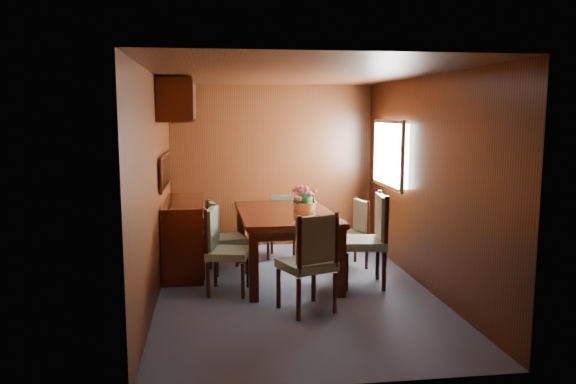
{
  "coord_description": "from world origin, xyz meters",
  "views": [
    {
      "loc": [
        -0.9,
        -6.05,
        1.98
      ],
      "look_at": [
        0.0,
        0.52,
        1.05
      ],
      "focal_mm": 35.0,
      "sensor_mm": 36.0,
      "label": 1
    }
  ],
  "objects": [
    {
      "name": "flower_centerpiece",
      "position": [
        0.22,
        0.63,
        0.96
      ],
      "size": [
        0.29,
        0.29,
        0.29
      ],
      "color": "#C87C3D",
      "rests_on": "dining_table"
    },
    {
      "name": "chair_head",
      "position": [
        0.06,
        -0.73,
        0.57
      ],
      "size": [
        0.63,
        0.61,
        1.03
      ],
      "rotation": [
        0.0,
        0.0,
        0.38
      ],
      "color": "black",
      "rests_on": "ground"
    },
    {
      "name": "ground",
      "position": [
        0.0,
        0.0,
        0.0
      ],
      "size": [
        4.5,
        4.5,
        0.0
      ],
      "primitive_type": "plane",
      "color": "#333746",
      "rests_on": "ground"
    },
    {
      "name": "chair_foot",
      "position": [
        0.08,
        1.56,
        0.48
      ],
      "size": [
        0.5,
        0.48,
        0.86
      ],
      "rotation": [
        0.0,
        0.0,
        2.88
      ],
      "color": "black",
      "rests_on": "ground"
    },
    {
      "name": "chair_right_near",
      "position": [
        0.9,
        0.09,
        0.6
      ],
      "size": [
        0.55,
        0.57,
        1.08
      ],
      "rotation": [
        0.0,
        0.0,
        1.44
      ],
      "color": "black",
      "rests_on": "ground"
    },
    {
      "name": "sideboard",
      "position": [
        -1.25,
        1.0,
        0.45
      ],
      "size": [
        0.48,
        1.4,
        0.9
      ],
      "primitive_type": "cube",
      "color": "black",
      "rests_on": "ground"
    },
    {
      "name": "chair_right_far",
      "position": [
        0.92,
        0.91,
        0.49
      ],
      "size": [
        0.46,
        0.48,
        0.88
      ],
      "rotation": [
        0.0,
        0.0,
        1.73
      ],
      "color": "black",
      "rests_on": "ground"
    },
    {
      "name": "chair_left_far",
      "position": [
        -0.79,
        0.86,
        0.5
      ],
      "size": [
        0.49,
        0.51,
        0.9
      ],
      "rotation": [
        0.0,
        0.0,
        -1.35
      ],
      "color": "black",
      "rests_on": "ground"
    },
    {
      "name": "dining_table",
      "position": [
        -0.03,
        0.51,
        0.7
      ],
      "size": [
        1.14,
        1.77,
        0.82
      ],
      "rotation": [
        0.0,
        0.0,
        0.03
      ],
      "color": "black",
      "rests_on": "ground"
    },
    {
      "name": "room_shell",
      "position": [
        -0.1,
        0.33,
        1.63
      ],
      "size": [
        3.06,
        4.52,
        2.41
      ],
      "color": "black",
      "rests_on": "ground"
    },
    {
      "name": "chair_left_near",
      "position": [
        -0.81,
        0.05,
        0.54
      ],
      "size": [
        0.53,
        0.54,
        0.97
      ],
      "rotation": [
        0.0,
        0.0,
        -1.78
      ],
      "color": "black",
      "rests_on": "ground"
    }
  ]
}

